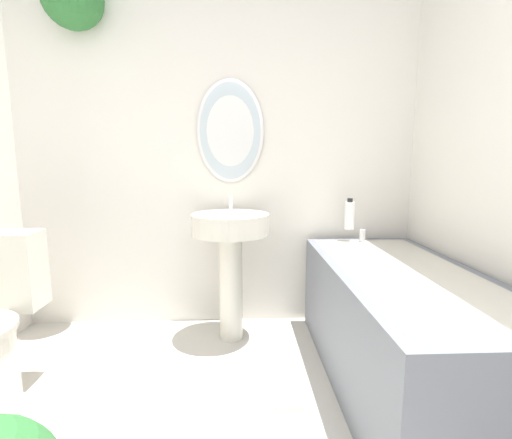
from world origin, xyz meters
name	(u,v)px	position (x,y,z in m)	size (l,w,h in m)	color
wall_back	(206,131)	(-0.08, 2.24, 1.29)	(2.69, 0.35, 2.40)	silver
pedestal_sink	(230,246)	(0.08, 1.96, 0.59)	(0.46, 0.46, 0.88)	beige
bathtub	(403,326)	(0.92, 1.43, 0.30)	(0.68, 1.50, 0.66)	slate
shampoo_bottle	(349,215)	(0.84, 2.11, 0.75)	(0.06, 0.06, 0.20)	white
bath_mat	(229,386)	(0.08, 1.44, 0.01)	(0.68, 0.37, 0.02)	silver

